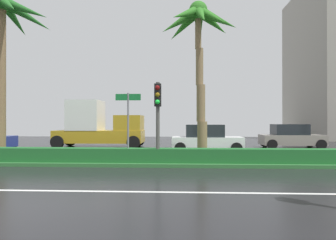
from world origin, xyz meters
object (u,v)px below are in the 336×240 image
object	(u,v)px
palm_tree_centre_left	(199,31)
street_name_sign	(128,118)
car_in_traffic_second	(206,139)
traffic_signal_median_right	(158,107)
box_truck_lead	(99,126)
car_in_traffic_third	(291,137)
palm_tree_mid_left	(2,25)

from	to	relation	value
palm_tree_centre_left	street_name_sign	distance (m)	5.50
street_name_sign	car_in_traffic_second	bearing A→B (deg)	55.15
traffic_signal_median_right	box_truck_lead	xyz separation A→B (m)	(-5.10, 8.71, -0.97)
palm_tree_centre_left	car_in_traffic_third	xyz separation A→B (m)	(6.99, 6.99, -5.46)
street_name_sign	car_in_traffic_second	distance (m)	6.83
box_truck_lead	car_in_traffic_third	world-z (taller)	box_truck_lead
palm_tree_mid_left	car_in_traffic_second	distance (m)	12.61
palm_tree_mid_left	traffic_signal_median_right	size ratio (longest dim) A/B	2.37
traffic_signal_median_right	car_in_traffic_third	bearing A→B (deg)	44.60
box_truck_lead	traffic_signal_median_right	bearing A→B (deg)	-59.67
traffic_signal_median_right	box_truck_lead	distance (m)	10.14
palm_tree_mid_left	street_name_sign	size ratio (longest dim) A/B	2.71
palm_tree_mid_left	street_name_sign	world-z (taller)	palm_tree_mid_left
car_in_traffic_third	traffic_signal_median_right	bearing A→B (deg)	-135.40
palm_tree_mid_left	palm_tree_centre_left	xyz separation A→B (m)	(9.69, 0.21, -0.41)
box_truck_lead	car_in_traffic_second	distance (m)	8.24
box_truck_lead	car_in_traffic_second	world-z (taller)	box_truck_lead
traffic_signal_median_right	car_in_traffic_third	size ratio (longest dim) A/B	0.80
box_truck_lead	street_name_sign	bearing A→B (deg)	-66.04
palm_tree_mid_left	street_name_sign	bearing A→B (deg)	-11.75
palm_tree_mid_left	street_name_sign	xyz separation A→B (m)	(6.52, -1.36, -4.62)
street_name_sign	car_in_traffic_second	xyz separation A→B (m)	(3.84, 5.51, -1.25)
palm_tree_mid_left	box_truck_lead	world-z (taller)	palm_tree_mid_left
palm_tree_mid_left	palm_tree_centre_left	size ratio (longest dim) A/B	1.07
street_name_sign	car_in_traffic_second	world-z (taller)	street_name_sign
palm_tree_mid_left	box_truck_lead	xyz separation A→B (m)	(2.73, 7.18, -5.15)
street_name_sign	box_truck_lead	world-z (taller)	box_truck_lead
palm_tree_centre_left	traffic_signal_median_right	bearing A→B (deg)	-136.86
palm_tree_centre_left	car_in_traffic_second	world-z (taller)	palm_tree_centre_left
street_name_sign	palm_tree_mid_left	bearing A→B (deg)	168.25
palm_tree_mid_left	car_in_traffic_second	xyz separation A→B (m)	(10.36, 4.16, -5.87)
street_name_sign	traffic_signal_median_right	bearing A→B (deg)	-7.68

